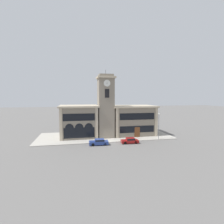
# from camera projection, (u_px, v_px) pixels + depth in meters

# --- Properties ---
(ground_plane) EXTENTS (300.00, 300.00, 0.00)m
(ground_plane) POSITION_uv_depth(u_px,v_px,m) (110.00, 143.00, 41.89)
(ground_plane) COLOR #605E5B
(sidewalk_kerb) EXTENTS (36.08, 13.97, 0.15)m
(sidewalk_kerb) POSITION_uv_depth(u_px,v_px,m) (105.00, 136.00, 48.70)
(sidewalk_kerb) COLOR #A39E93
(sidewalk_kerb) RESTS_ON ground_plane
(clock_tower) EXTENTS (4.74, 4.74, 18.00)m
(clock_tower) POSITION_uv_depth(u_px,v_px,m) (106.00, 106.00, 46.56)
(clock_tower) COLOR gray
(clock_tower) RESTS_ON ground_plane
(town_hall_left_wing) EXTENTS (10.23, 9.12, 8.64)m
(town_hall_left_wing) POSITION_uv_depth(u_px,v_px,m) (79.00, 121.00, 47.62)
(town_hall_left_wing) COLOR gray
(town_hall_left_wing) RESTS_ON ground_plane
(town_hall_right_wing) EXTENTS (12.42, 9.12, 8.43)m
(town_hall_right_wing) POSITION_uv_depth(u_px,v_px,m) (132.00, 120.00, 50.68)
(town_hall_right_wing) COLOR gray
(town_hall_right_wing) RESTS_ON ground_plane
(parked_car_near) EXTENTS (4.42, 2.03, 1.38)m
(parked_car_near) POSITION_uv_depth(u_px,v_px,m) (99.00, 142.00, 39.80)
(parked_car_near) COLOR navy
(parked_car_near) RESTS_ON ground_plane
(parked_car_mid) EXTENTS (4.16, 2.01, 1.31)m
(parked_car_mid) POSITION_uv_depth(u_px,v_px,m) (130.00, 140.00, 41.28)
(parked_car_mid) COLOR maroon
(parked_car_mid) RESTS_ON ground_plane
(street_lamp) EXTENTS (0.36, 0.36, 6.67)m
(street_lamp) POSITION_uv_depth(u_px,v_px,m) (159.00, 122.00, 44.63)
(street_lamp) COLOR #4C4C51
(street_lamp) RESTS_ON sidewalk_kerb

